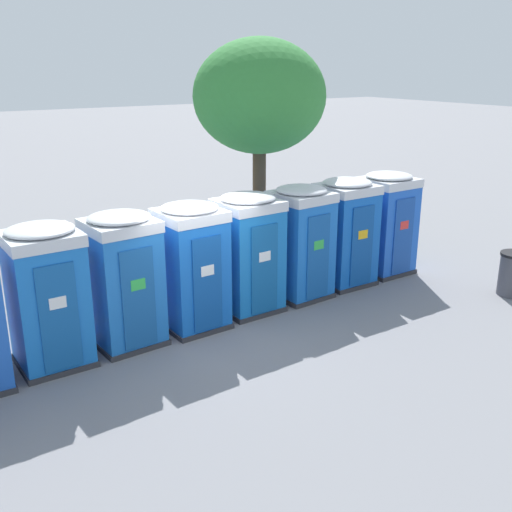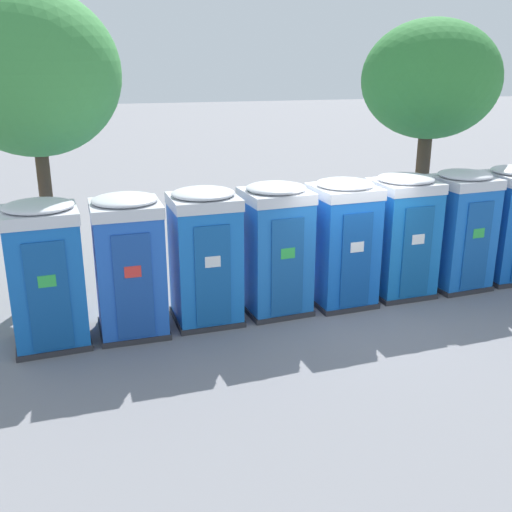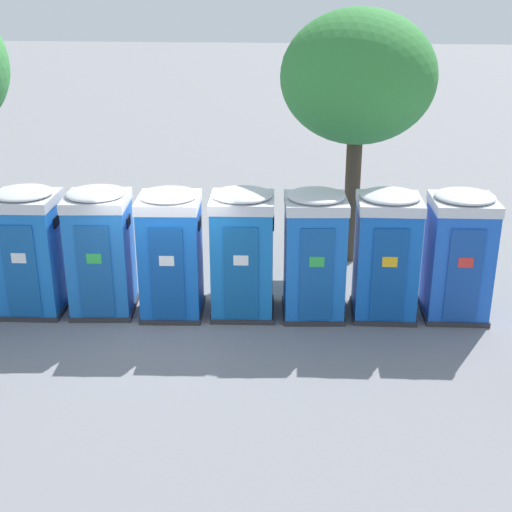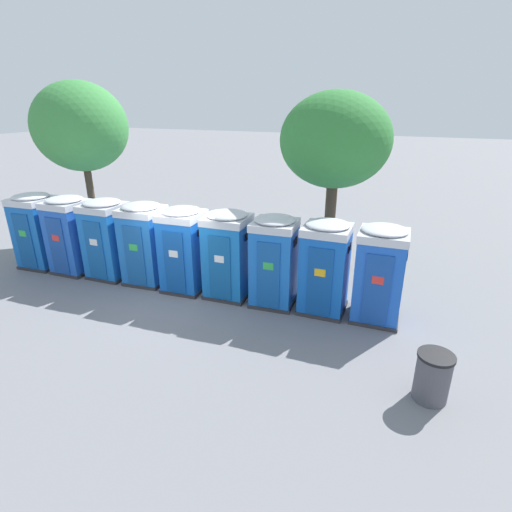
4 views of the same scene
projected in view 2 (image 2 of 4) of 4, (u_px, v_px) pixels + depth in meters
name	position (u px, v px, depth m)	size (l,w,h in m)	color
ground_plane	(345.00, 306.00, 12.02)	(120.00, 120.00, 0.00)	slate
portapotty_0	(46.00, 273.00, 10.09)	(1.32, 1.29, 2.54)	#2D2D33
portapotty_1	(129.00, 265.00, 10.53)	(1.23, 1.22, 2.54)	#2D2D33
portapotty_2	(205.00, 255.00, 11.02)	(1.26, 1.24, 2.54)	#2D2D33
portapotty_3	(275.00, 248.00, 11.46)	(1.30, 1.29, 2.54)	#2D2D33
portapotty_4	(342.00, 242.00, 11.83)	(1.26, 1.27, 2.54)	#2D2D33
portapotty_5	(402.00, 235.00, 12.32)	(1.28, 1.25, 2.54)	#2D2D33
portapotty_6	(459.00, 229.00, 12.73)	(1.28, 1.29, 2.54)	#2D2D33
portapotty_7	(511.00, 223.00, 13.19)	(1.24, 1.22, 2.54)	#2D2D33
street_tree_0	(430.00, 81.00, 14.77)	(3.39, 3.39, 5.69)	#4C3826
street_tree_1	(32.00, 74.00, 11.50)	(3.38, 3.38, 6.07)	#4C3826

